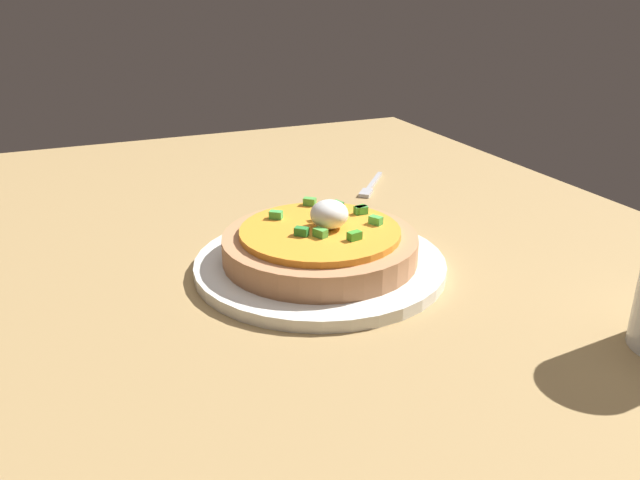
# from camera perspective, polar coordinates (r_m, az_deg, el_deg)

# --- Properties ---
(dining_table) EXTENTS (1.13, 0.75, 0.03)m
(dining_table) POSITION_cam_1_polar(r_m,az_deg,el_deg) (0.70, 2.52, -1.30)
(dining_table) COLOR #9F7F4F
(dining_table) RESTS_ON ground
(plate) EXTENTS (0.25, 0.25, 0.01)m
(plate) POSITION_cam_1_polar(r_m,az_deg,el_deg) (0.63, 0.00, -2.19)
(plate) COLOR white
(plate) RESTS_ON dining_table
(pizza) EXTENTS (0.19, 0.19, 0.06)m
(pizza) POSITION_cam_1_polar(r_m,az_deg,el_deg) (0.62, 0.04, -0.31)
(pizza) COLOR tan
(pizza) RESTS_ON plate
(fork) EXTENTS (0.09, 0.08, 0.00)m
(fork) POSITION_cam_1_polar(r_m,az_deg,el_deg) (0.87, 4.58, 4.83)
(fork) COLOR #B7B7BC
(fork) RESTS_ON dining_table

